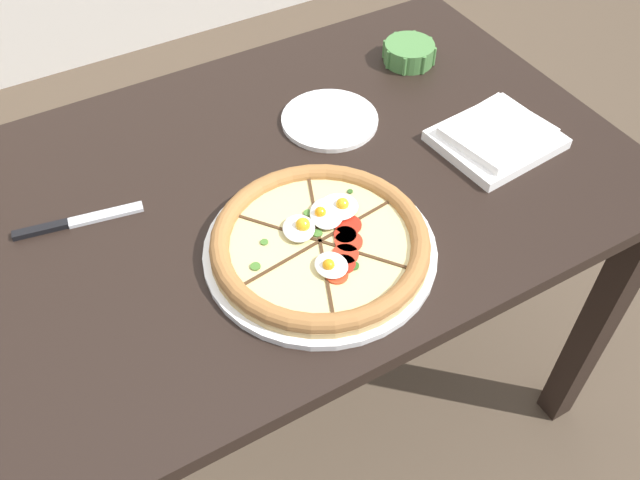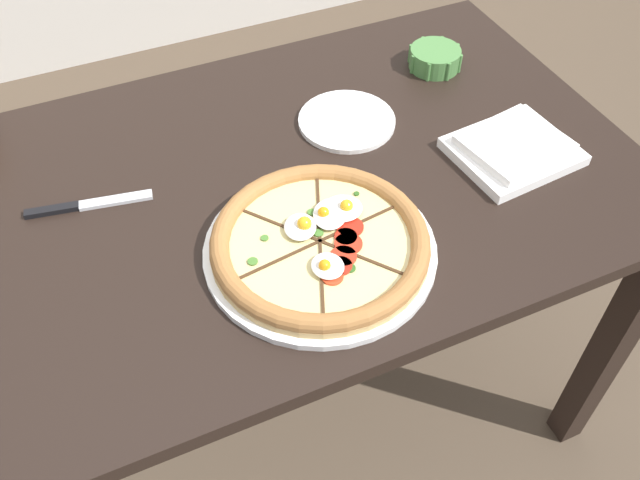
{
  "view_description": "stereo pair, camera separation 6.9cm",
  "coord_description": "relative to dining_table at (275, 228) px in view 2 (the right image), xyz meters",
  "views": [
    {
      "loc": [
        -0.34,
        -0.8,
        1.59
      ],
      "look_at": [
        0.01,
        -0.18,
        0.81
      ],
      "focal_mm": 38.0,
      "sensor_mm": 36.0,
      "label": 1
    },
    {
      "loc": [
        -0.28,
        -0.83,
        1.59
      ],
      "look_at": [
        0.01,
        -0.18,
        0.81
      ],
      "focal_mm": 38.0,
      "sensor_mm": 36.0,
      "label": 2
    }
  ],
  "objects": [
    {
      "name": "ground_plane",
      "position": [
        0.0,
        0.0,
        -0.67
      ],
      "size": [
        12.0,
        12.0,
        0.0
      ],
      "primitive_type": "plane",
      "color": "brown"
    },
    {
      "name": "dining_table",
      "position": [
        0.0,
        0.0,
        0.0
      ],
      "size": [
        1.32,
        0.81,
        0.78
      ],
      "color": "black",
      "rests_on": "ground_plane"
    },
    {
      "name": "pizza",
      "position": [
        0.01,
        -0.18,
        0.13
      ],
      "size": [
        0.37,
        0.37,
        0.05
      ],
      "color": "white",
      "rests_on": "dining_table"
    },
    {
      "name": "ramekin_bowl",
      "position": [
        0.44,
        0.19,
        0.14
      ],
      "size": [
        0.11,
        0.11,
        0.04
      ],
      "color": "#4C8442",
      "rests_on": "dining_table"
    },
    {
      "name": "napkin_folded",
      "position": [
        0.43,
        -0.11,
        0.13
      ],
      "size": [
        0.22,
        0.2,
        0.04
      ],
      "rotation": [
        0.0,
        0.0,
        0.09
      ],
      "color": "white",
      "rests_on": "dining_table"
    },
    {
      "name": "knife_main",
      "position": [
        -0.3,
        0.07,
        0.12
      ],
      "size": [
        0.21,
        0.05,
        0.01
      ],
      "rotation": [
        0.0,
        0.0,
        -0.18
      ],
      "color": "silver",
      "rests_on": "dining_table"
    },
    {
      "name": "side_saucer",
      "position": [
        0.19,
        0.1,
        0.12
      ],
      "size": [
        0.19,
        0.19,
        0.01
      ],
      "color": "white",
      "rests_on": "dining_table"
    }
  ]
}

